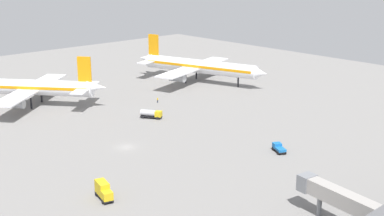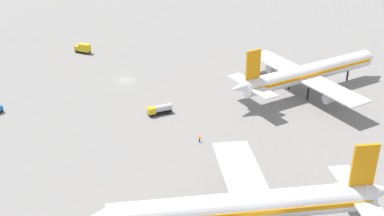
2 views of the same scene
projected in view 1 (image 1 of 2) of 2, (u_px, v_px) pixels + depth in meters
name	position (u px, v px, depth m)	size (l,w,h in m)	color
ground	(126.00, 147.00, 129.28)	(288.00, 288.00, 0.00)	gray
airplane_at_gate	(26.00, 87.00, 165.03)	(38.81, 44.01, 16.12)	white
airplane_taxiing	(198.00, 66.00, 196.20)	(43.88, 53.55, 16.68)	white
catering_truck	(104.00, 191.00, 101.05)	(3.30, 5.90, 3.30)	black
pushback_tractor	(279.00, 148.00, 125.93)	(3.78, 4.77, 1.90)	black
fuel_truck	(151.00, 114.00, 152.42)	(4.96, 6.34, 2.50)	black
ground_crew_worker	(158.00, 100.00, 169.25)	(0.41, 0.58, 1.67)	#1E2338
jet_bridge	(338.00, 197.00, 90.51)	(5.44, 17.98, 6.74)	#9E9993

